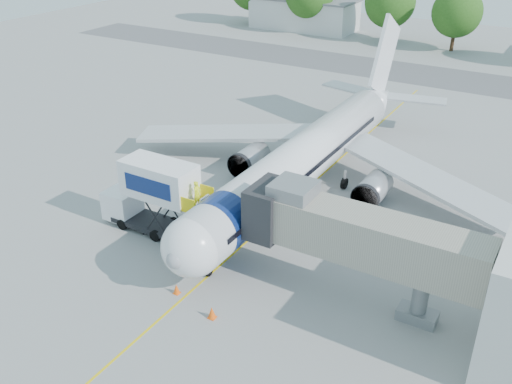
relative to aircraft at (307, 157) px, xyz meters
The scene contains 12 objects.
ground 5.07m from the aircraft, 90.00° to the right, with size 160.00×160.00×0.00m, color gray.
guidance_line 5.06m from the aircraft, 90.00° to the right, with size 0.15×70.00×0.01m, color yellow.
taxiway_strip 37.99m from the aircraft, 90.00° to the left, with size 120.00×10.00×0.01m, color #59595B.
aircraft is the anchor object (origin of this frame).
jet_bridge 13.77m from the aircraft, 54.30° to the right, with size 13.90×3.20×6.60m.
catering_hiloader 12.77m from the aircraft, 119.39° to the right, with size 8.50×2.44×5.50m.
ground_tug 23.16m from the aircraft, 96.09° to the right, with size 3.36×1.73×1.34m.
safety_cone_a 16.30m from the aircraft, 92.20° to the right, with size 0.41×0.41×0.66m.
safety_cone_b 17.21m from the aircraft, 81.62° to the right, with size 0.47×0.47×0.75m.
outbuilding_left 62.50m from the aircraft, 116.61° to the left, with size 18.40×8.40×5.30m.
tree_c 55.25m from the aircraft, 102.58° to the left, with size 7.96×7.96×10.15m.
tree_d 53.06m from the aircraft, 91.47° to the left, with size 7.39×7.39×9.42m.
Camera 1 is at (17.53, -33.17, 21.29)m, focal length 40.00 mm.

